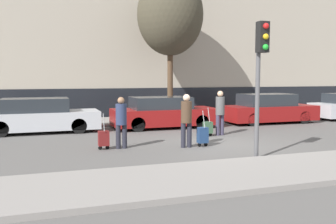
% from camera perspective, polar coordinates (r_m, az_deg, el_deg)
% --- Properties ---
extents(ground_plane, '(80.00, 80.00, 0.00)m').
position_cam_1_polar(ground_plane, '(12.52, 8.12, -4.89)').
color(ground_plane, '#565451').
extents(sidewalk_near, '(28.00, 2.50, 0.12)m').
position_cam_1_polar(sidewalk_near, '(9.39, 18.61, -8.21)').
color(sidewalk_near, gray).
rests_on(sidewalk_near, ground_plane).
extents(sidewalk_far, '(28.00, 3.00, 0.12)m').
position_cam_1_polar(sidewalk_far, '(18.96, -1.48, -1.17)').
color(sidewalk_far, gray).
rests_on(sidewalk_far, ground_plane).
extents(building_facade, '(28.00, 2.73, 12.22)m').
position_cam_1_polar(building_facade, '(22.57, -4.28, 15.24)').
color(building_facade, '#A89E8C').
rests_on(building_facade, ground_plane).
extents(parked_car_0, '(4.56, 1.72, 1.38)m').
position_cam_1_polar(parked_car_0, '(15.76, -19.01, -0.64)').
color(parked_car_0, '#B7BABF').
rests_on(parked_car_0, ground_plane).
extents(parked_car_1, '(4.55, 1.82, 1.35)m').
position_cam_1_polar(parked_car_1, '(16.33, -0.68, -0.18)').
color(parked_car_1, maroon).
rests_on(parked_car_1, ground_plane).
extents(parked_car_2, '(4.49, 1.78, 1.41)m').
position_cam_1_polar(parked_car_2, '(18.68, 15.08, 0.40)').
color(parked_car_2, maroon).
rests_on(parked_car_2, ground_plane).
extents(pedestrian_left, '(0.35, 0.34, 1.60)m').
position_cam_1_polar(pedestrian_left, '(11.64, -7.14, -1.16)').
color(pedestrian_left, '#23232D').
rests_on(pedestrian_left, ground_plane).
extents(trolley_left, '(0.34, 0.29, 1.11)m').
position_cam_1_polar(trolley_left, '(11.63, -9.78, -3.99)').
color(trolley_left, maroon).
rests_on(trolley_left, ground_plane).
extents(pedestrian_center, '(0.35, 0.34, 1.68)m').
position_cam_1_polar(pedestrian_center, '(11.74, 2.82, -0.82)').
color(pedestrian_center, '#23232D').
rests_on(pedestrian_center, ground_plane).
extents(trolley_center, '(0.34, 0.29, 1.15)m').
position_cam_1_polar(trolley_center, '(12.00, 5.30, -3.54)').
color(trolley_center, navy).
rests_on(trolley_center, ground_plane).
extents(pedestrian_right, '(0.35, 0.34, 1.69)m').
position_cam_1_polar(pedestrian_right, '(14.31, 7.94, 0.28)').
color(pedestrian_right, '#383347').
rests_on(pedestrian_right, ground_plane).
extents(trolley_right, '(0.34, 0.29, 1.09)m').
position_cam_1_polar(trolley_right, '(14.06, 6.09, -2.38)').
color(trolley_right, '#335138').
rests_on(trolley_right, ground_plane).
extents(traffic_light, '(0.28, 0.47, 3.65)m').
position_cam_1_polar(traffic_light, '(10.24, 13.91, 7.39)').
color(traffic_light, '#515154').
rests_on(traffic_light, ground_plane).
extents(bare_tree_near_crossing, '(3.30, 3.30, 7.20)m').
position_cam_1_polar(bare_tree_near_crossing, '(19.24, 0.33, 14.54)').
color(bare_tree_near_crossing, '#4C3826').
rests_on(bare_tree_near_crossing, sidewalk_far).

